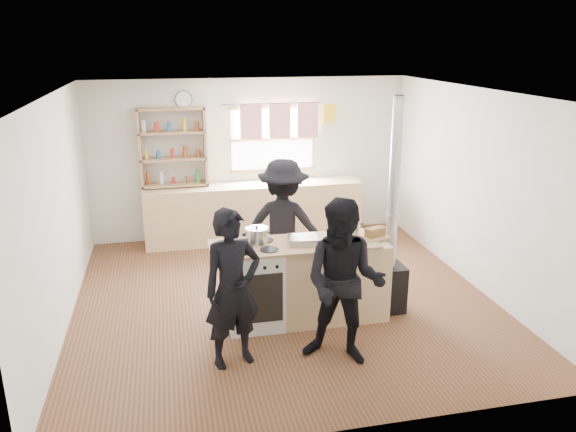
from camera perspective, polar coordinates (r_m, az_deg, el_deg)
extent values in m
cube|color=brown|center=(7.02, -0.45, -8.40)|extent=(5.00, 5.00, 0.01)
cube|color=tan|center=(8.89, -3.42, 0.42)|extent=(3.40, 0.55, 0.90)
cube|color=tan|center=(8.78, -11.38, 3.17)|extent=(1.00, 0.28, 0.03)
cube|color=tan|center=(8.69, -11.54, 5.72)|extent=(1.00, 0.28, 0.03)
cube|color=tan|center=(8.62, -11.70, 8.32)|extent=(1.00, 0.28, 0.03)
cube|color=tan|center=(8.57, -11.85, 10.63)|extent=(1.00, 0.28, 0.03)
cube|color=tan|center=(8.66, -14.79, 6.57)|extent=(0.04, 0.28, 1.20)
cube|color=tan|center=(8.67, -8.41, 6.98)|extent=(0.04, 0.28, 1.20)
cylinder|color=silver|center=(8.85, 0.81, 4.43)|extent=(0.10, 0.10, 0.31)
cube|color=silver|center=(6.26, -3.48, -7.19)|extent=(0.60, 0.60, 0.90)
cube|color=tan|center=(6.45, 4.50, -6.46)|extent=(1.20, 0.60, 0.90)
cube|color=tan|center=(6.16, 0.59, -2.90)|extent=(1.84, 0.64, 0.03)
cylinder|color=black|center=(5.93, -4.80, -3.40)|extent=(0.28, 0.28, 0.05)
cylinder|color=#32501B|center=(5.92, -4.81, -3.26)|extent=(0.23, 0.23, 0.02)
cube|color=silver|center=(6.14, 1.52, -2.45)|extent=(0.35, 0.31, 0.08)
cube|color=brown|center=(6.13, 1.52, -2.24)|extent=(0.30, 0.26, 0.02)
cylinder|color=silver|center=(6.13, -3.18, -2.05)|extent=(0.24, 0.24, 0.17)
cylinder|color=silver|center=(6.10, -3.20, -1.27)|extent=(0.25, 0.25, 0.01)
sphere|color=black|center=(6.10, -3.20, -1.14)|extent=(0.03, 0.03, 0.03)
cylinder|color=silver|center=(6.37, 6.03, -1.24)|extent=(0.29, 0.29, 0.19)
cylinder|color=silver|center=(6.34, 6.06, -0.38)|extent=(0.30, 0.30, 0.01)
sphere|color=black|center=(6.34, 6.06, -0.26)|extent=(0.03, 0.03, 0.03)
cube|color=tan|center=(6.39, 8.82, -2.12)|extent=(0.33, 0.28, 0.02)
cube|color=olive|center=(6.37, 8.84, -1.61)|extent=(0.24, 0.18, 0.10)
cube|color=black|center=(6.74, 10.13, -7.17)|extent=(0.35, 0.35, 0.55)
cylinder|color=#ADADB2|center=(6.33, 10.74, 3.16)|extent=(0.12, 0.12, 1.95)
imported|color=black|center=(5.42, -5.64, -7.36)|extent=(0.66, 0.53, 1.59)
imported|color=black|center=(5.44, 5.72, -6.79)|extent=(1.01, 0.94, 1.67)
imported|color=black|center=(6.99, -0.48, -0.99)|extent=(1.23, 0.95, 1.69)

